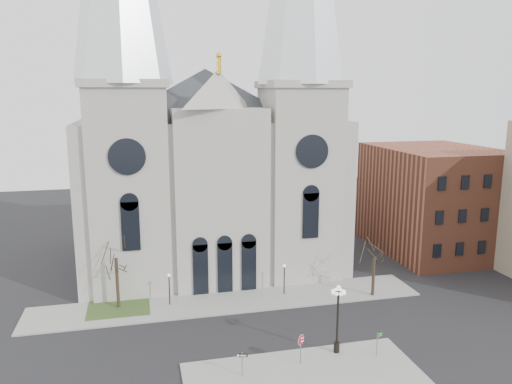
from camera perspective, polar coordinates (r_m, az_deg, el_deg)
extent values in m
plane|color=black|center=(42.82, -0.26, -18.22)|extent=(160.00, 160.00, 0.00)
cube|color=gray|center=(39.40, 6.08, -21.02)|extent=(18.00, 10.00, 0.14)
cube|color=gray|center=(52.44, -3.06, -12.37)|extent=(40.00, 6.00, 0.14)
cube|color=#30441D|center=(52.72, -15.41, -12.63)|extent=(6.00, 5.00, 0.18)
cube|color=#A2A097|center=(64.03, -5.58, 0.33)|extent=(30.00, 24.00, 18.00)
pyramid|color=#2D3035|center=(62.95, -5.84, 13.86)|extent=(33.00, 26.40, 6.00)
cube|color=#A2A097|center=(54.75, -14.26, 0.30)|extent=(8.00, 8.00, 22.00)
cylinder|color=black|center=(50.14, -14.53, 3.94)|extent=(3.60, 0.30, 3.60)
cube|color=#A2A097|center=(57.62, 4.97, 1.14)|extent=(8.00, 8.00, 22.00)
cylinder|color=black|center=(53.25, 6.42, 4.63)|extent=(3.60, 0.30, 3.60)
cube|color=#A2A097|center=(54.18, -4.13, -0.84)|extent=(10.00, 5.00, 19.50)
pyramid|color=#A2A097|center=(52.99, -4.31, 11.68)|extent=(11.00, 5.00, 4.00)
cube|color=brown|center=(71.26, 19.59, -0.80)|extent=(14.00, 18.00, 14.00)
cylinder|color=black|center=(51.77, -15.56, -10.06)|extent=(0.32, 0.32, 5.25)
cylinder|color=black|center=(54.44, 13.26, -9.46)|extent=(0.32, 0.32, 4.20)
cylinder|color=black|center=(51.66, -9.87, -11.02)|extent=(0.12, 0.12, 3.00)
sphere|color=white|center=(51.08, -9.93, -9.36)|extent=(0.32, 0.32, 0.32)
cylinder|color=black|center=(53.59, 3.24, -10.03)|extent=(0.12, 0.12, 3.00)
sphere|color=white|center=(53.04, 3.26, -8.42)|extent=(0.32, 0.32, 0.32)
cylinder|color=slate|center=(41.14, 5.12, -17.48)|extent=(0.09, 0.09, 2.37)
cylinder|color=#B50C21|center=(40.75, 5.14, -16.46)|extent=(0.80, 0.28, 0.82)
cylinder|color=white|center=(40.75, 5.14, -16.46)|extent=(0.85, 0.28, 0.89)
cube|color=white|center=(40.69, 5.15, -16.30)|extent=(0.44, 0.15, 0.10)
cube|color=white|center=(40.81, 5.14, -16.63)|extent=(0.50, 0.17, 0.10)
cylinder|color=black|center=(42.43, 9.29, -14.56)|extent=(0.18, 0.18, 5.13)
cylinder|color=black|center=(43.39, 9.20, -17.08)|extent=(0.49, 0.49, 0.89)
sphere|color=white|center=(41.19, 9.42, -10.71)|extent=(0.36, 0.36, 0.36)
cylinder|color=slate|center=(39.61, -1.59, -19.05)|extent=(0.08, 0.08, 1.89)
cube|color=black|center=(39.25, -1.59, -18.14)|extent=(0.81, 0.24, 0.27)
cylinder|color=slate|center=(43.29, 13.66, -16.54)|extent=(0.08, 0.08, 1.94)
cube|color=#0C5513|center=(43.13, 13.98, -15.42)|extent=(0.51, 0.25, 0.13)
cube|color=#0C5513|center=(43.21, 13.97, -15.63)|extent=(0.51, 0.25, 0.13)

